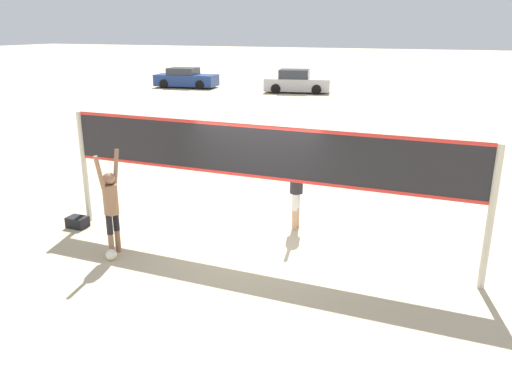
{
  "coord_description": "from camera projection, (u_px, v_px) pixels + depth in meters",
  "views": [
    {
      "loc": [
        3.45,
        -8.46,
        4.24
      ],
      "look_at": [
        0.0,
        0.0,
        1.38
      ],
      "focal_mm": 35.0,
      "sensor_mm": 36.0,
      "label": 1
    }
  ],
  "objects": [
    {
      "name": "player_spiker",
      "position": [
        111.0,
        202.0,
        9.44
      ],
      "size": [
        0.28,
        0.69,
        2.05
      ],
      "rotation": [
        0.0,
        0.0,
        1.57
      ],
      "color": "#8C664C",
      "rests_on": "ground_plane"
    },
    {
      "name": "ground_plane",
      "position": [
        256.0,
        249.0,
        9.98
      ],
      "size": [
        200.0,
        200.0,
        0.0
      ],
      "primitive_type": "plane",
      "color": "beige"
    },
    {
      "name": "volleyball_net",
      "position": [
        256.0,
        162.0,
        9.45
      ],
      "size": [
        8.38,
        0.12,
        2.51
      ],
      "color": "beige",
      "rests_on": "ground_plane"
    },
    {
      "name": "parked_car_near",
      "position": [
        297.0,
        82.0,
        33.71
      ],
      "size": [
        4.64,
        2.68,
        1.53
      ],
      "rotation": [
        0.0,
        0.0,
        0.21
      ],
      "color": "#B7B7BC",
      "rests_on": "ground_plane"
    },
    {
      "name": "gear_bag",
      "position": [
        77.0,
        222.0,
        11.03
      ],
      "size": [
        0.43,
        0.31,
        0.24
      ],
      "color": "black",
      "rests_on": "ground_plane"
    },
    {
      "name": "parked_car_mid",
      "position": [
        186.0,
        79.0,
        36.53
      ],
      "size": [
        4.68,
        2.4,
        1.42
      ],
      "rotation": [
        0.0,
        0.0,
        0.13
      ],
      "color": "navy",
      "rests_on": "ground_plane"
    },
    {
      "name": "player_blocker",
      "position": [
        297.0,
        183.0,
        10.71
      ],
      "size": [
        0.28,
        0.69,
        2.0
      ],
      "rotation": [
        0.0,
        0.0,
        -1.57
      ],
      "color": "tan",
      "rests_on": "ground_plane"
    },
    {
      "name": "volleyball",
      "position": [
        111.0,
        255.0,
        9.47
      ],
      "size": [
        0.21,
        0.21,
        0.21
      ],
      "color": "silver",
      "rests_on": "ground_plane"
    }
  ]
}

